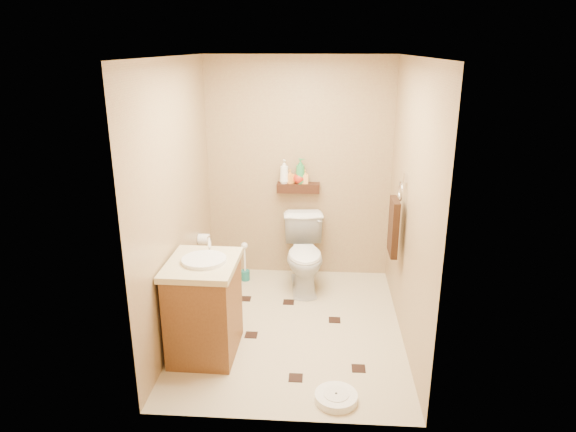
{
  "coord_description": "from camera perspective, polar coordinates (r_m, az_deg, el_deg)",
  "views": [
    {
      "loc": [
        0.25,
        -4.18,
        2.48
      ],
      "look_at": [
        -0.05,
        0.25,
        1.0
      ],
      "focal_mm": 32.0,
      "sensor_mm": 36.0,
      "label": 1
    }
  ],
  "objects": [
    {
      "name": "wall_left",
      "position": [
        4.55,
        -12.26,
        1.62
      ],
      "size": [
        0.04,
        2.5,
        2.4
      ],
      "primitive_type": "cube",
      "color": "#A1865C",
      "rests_on": "ground"
    },
    {
      "name": "wall_front",
      "position": [
        3.21,
        -0.94,
        -5.16
      ],
      "size": [
        2.0,
        0.04,
        2.4
      ],
      "primitive_type": "cube",
      "color": "#A1865C",
      "rests_on": "ground"
    },
    {
      "name": "bottle_b",
      "position": [
        5.52,
        0.23,
        4.42
      ],
      "size": [
        0.1,
        0.1,
        0.15
      ],
      "primitive_type": "imported",
      "rotation": [
        0.0,
        0.0,
        5.49
      ],
      "color": "#FF9C35",
      "rests_on": "wall_shelf"
    },
    {
      "name": "toilet_brush",
      "position": [
        5.71,
        -4.81,
        -5.66
      ],
      "size": [
        0.1,
        0.1,
        0.45
      ],
      "color": "#1A6B65",
      "rests_on": "ground"
    },
    {
      "name": "ground",
      "position": [
        4.87,
        0.39,
        -12.23
      ],
      "size": [
        2.5,
        2.5,
        0.0
      ],
      "primitive_type": "plane",
      "color": "#BFA88C",
      "rests_on": "ground"
    },
    {
      "name": "bottle_a",
      "position": [
        5.51,
        -0.42,
        4.98
      ],
      "size": [
        0.13,
        0.13,
        0.26
      ],
      "primitive_type": "imported",
      "rotation": [
        0.0,
        0.0,
        0.31
      ],
      "color": "white",
      "rests_on": "wall_shelf"
    },
    {
      "name": "wall_right",
      "position": [
        4.43,
        13.43,
        1.1
      ],
      "size": [
        0.04,
        2.5,
        2.4
      ],
      "primitive_type": "cube",
      "color": "#A1865C",
      "rests_on": "ground"
    },
    {
      "name": "floor_accents",
      "position": [
        4.81,
        0.63,
        -12.61
      ],
      "size": [
        1.2,
        1.4,
        0.01
      ],
      "color": "black",
      "rests_on": "ground"
    },
    {
      "name": "vanity",
      "position": [
        4.37,
        -9.28,
        -9.85
      ],
      "size": [
        0.57,
        0.69,
        0.96
      ],
      "rotation": [
        0.0,
        0.0,
        -0.02
      ],
      "color": "brown",
      "rests_on": "ground"
    },
    {
      "name": "bathroom_scale",
      "position": [
        4.01,
        5.36,
        -19.42
      ],
      "size": [
        0.4,
        0.4,
        0.06
      ],
      "rotation": [
        0.0,
        0.0,
        0.31
      ],
      "color": "white",
      "rests_on": "ground"
    },
    {
      "name": "towel_ring",
      "position": [
        4.73,
        11.71,
        -0.91
      ],
      "size": [
        0.12,
        0.3,
        0.76
      ],
      "color": "silver",
      "rests_on": "wall_right"
    },
    {
      "name": "bottle_e",
      "position": [
        5.52,
        1.89,
        4.39
      ],
      "size": [
        0.07,
        0.08,
        0.15
      ],
      "primitive_type": "imported",
      "rotation": [
        0.0,
        0.0,
        0.11
      ],
      "color": "#FFB054",
      "rests_on": "wall_shelf"
    },
    {
      "name": "bottle_d",
      "position": [
        5.5,
        1.38,
        5.03
      ],
      "size": [
        0.12,
        0.12,
        0.27
      ],
      "primitive_type": "imported",
      "rotation": [
        0.0,
        0.0,
        1.46
      ],
      "color": "#2E8C48",
      "rests_on": "wall_shelf"
    },
    {
      "name": "ceiling",
      "position": [
        4.19,
        0.46,
        17.3
      ],
      "size": [
        2.0,
        2.5,
        0.02
      ],
      "primitive_type": "cube",
      "color": "silver",
      "rests_on": "wall_back"
    },
    {
      "name": "toilet_paper",
      "position": [
        5.32,
        -9.34,
        -2.55
      ],
      "size": [
        0.12,
        0.11,
        0.12
      ],
      "color": "white",
      "rests_on": "wall_left"
    },
    {
      "name": "toilet",
      "position": [
        5.44,
        1.88,
        -4.3
      ],
      "size": [
        0.5,
        0.79,
        0.77
      ],
      "primitive_type": "imported",
      "rotation": [
        0.0,
        0.0,
        0.1
      ],
      "color": "white",
      "rests_on": "ground"
    },
    {
      "name": "wall_shelf",
      "position": [
        5.55,
        1.15,
        3.16
      ],
      "size": [
        0.46,
        0.14,
        0.1
      ],
      "primitive_type": "cube",
      "color": "#3E1B10",
      "rests_on": "wall_back"
    },
    {
      "name": "wall_back",
      "position": [
        5.58,
        1.21,
        5.16
      ],
      "size": [
        2.0,
        0.04,
        2.4
      ],
      "primitive_type": "cube",
      "color": "#A1865C",
      "rests_on": "ground"
    },
    {
      "name": "bottle_c",
      "position": [
        5.52,
        1.24,
        4.45
      ],
      "size": [
        0.17,
        0.17,
        0.16
      ],
      "primitive_type": "imported",
      "rotation": [
        0.0,
        0.0,
        2.06
      ],
      "color": "red",
      "rests_on": "wall_shelf"
    }
  ]
}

